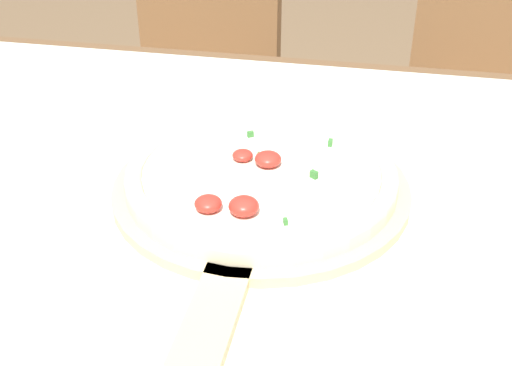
# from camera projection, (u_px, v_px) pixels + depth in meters

# --- Properties ---
(dining_table) EXTENTS (1.27, 1.02, 0.76)m
(dining_table) POSITION_uv_depth(u_px,v_px,m) (265.00, 296.00, 0.76)
(dining_table) COLOR brown
(dining_table) RESTS_ON ground_plane
(towel_cloth) EXTENTS (1.19, 0.94, 0.00)m
(towel_cloth) POSITION_uv_depth(u_px,v_px,m) (266.00, 222.00, 0.70)
(towel_cloth) COLOR silver
(towel_cloth) RESTS_ON dining_table
(pizza_peel) EXTENTS (0.34, 0.58, 0.01)m
(pizza_peel) POSITION_uv_depth(u_px,v_px,m) (256.00, 201.00, 0.72)
(pizza_peel) COLOR #D6B784
(pizza_peel) RESTS_ON towel_cloth
(pizza) EXTENTS (0.31, 0.31, 0.04)m
(pizza) POSITION_uv_depth(u_px,v_px,m) (261.00, 174.00, 0.74)
(pizza) COLOR beige
(pizza) RESTS_ON pizza_peel
(chair_left) EXTENTS (0.44, 0.44, 0.90)m
(chair_left) POSITION_uv_depth(u_px,v_px,m) (197.00, 86.00, 1.64)
(chair_left) COLOR brown
(chair_left) RESTS_ON ground_plane
(chair_right) EXTENTS (0.44, 0.44, 0.90)m
(chair_right) POSITION_uv_depth(u_px,v_px,m) (484.00, 110.00, 1.52)
(chair_right) COLOR brown
(chair_right) RESTS_ON ground_plane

